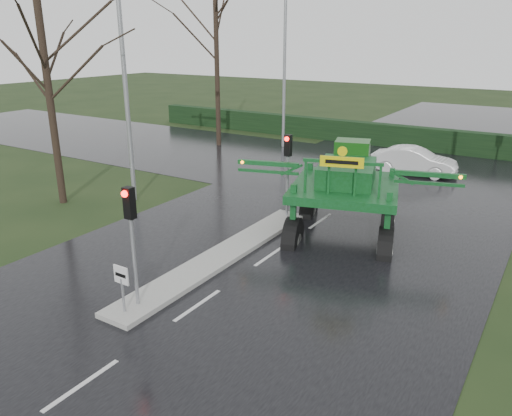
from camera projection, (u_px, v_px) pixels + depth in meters
The scene contains 14 objects.
ground at pixel (198, 306), 14.01m from camera, with size 140.00×140.00×0.00m, color black.
road_main at pixel (340, 208), 22.00m from camera, with size 14.00×80.00×0.02m, color black.
road_cross at pixel (384, 177), 26.79m from camera, with size 80.00×12.00×0.02m, color black.
median_island at pixel (223, 255), 17.03m from camera, with size 1.20×10.00×0.16m, color gray.
hedge_row at pixel (425, 139), 32.94m from camera, with size 44.00×0.90×1.50m, color black.
keep_left_sign at pixel (122, 282), 13.12m from camera, with size 0.50×0.07×1.35m.
traffic_signal_near at pixel (131, 222), 13.01m from camera, with size 0.26×0.33×3.52m.
traffic_signal_mid at pixel (288, 158), 19.81m from camera, with size 0.26×0.33×3.52m.
street_light_left_near at pixel (129, 66), 20.99m from camera, with size 3.85×0.30×10.00m.
street_light_left_far at pixel (289, 56), 32.18m from camera, with size 3.85×0.30×10.00m.
tree_left_near at pixel (46, 70), 20.86m from camera, with size 6.30×6.30×10.85m.
tree_left_far at pixel (216, 37), 32.38m from camera, with size 7.70×7.70×13.26m.
crop_sprayer at pixel (295, 183), 17.86m from camera, with size 7.98×6.01×4.62m.
white_sedan at pixel (413, 174), 27.36m from camera, with size 1.55×4.45×1.47m, color silver.
Camera 1 is at (7.98, -9.56, 7.16)m, focal length 35.00 mm.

